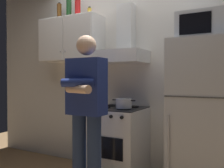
% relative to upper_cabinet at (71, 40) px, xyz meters
% --- Properties ---
extents(back_wall_tiled, '(4.80, 0.10, 2.70)m').
position_rel_upper_cabinet_xyz_m(back_wall_tiled, '(0.85, 0.23, -0.40)').
color(back_wall_tiled, silver).
rests_on(back_wall_tiled, ground_plane).
extents(upper_cabinet, '(0.90, 0.37, 0.60)m').
position_rel_upper_cabinet_xyz_m(upper_cabinet, '(0.00, 0.00, 0.00)').
color(upper_cabinet, white).
extents(stove_oven, '(0.60, 0.62, 0.87)m').
position_rel_upper_cabinet_xyz_m(stove_oven, '(0.80, -0.13, -1.32)').
color(stove_oven, white).
rests_on(stove_oven, ground_plane).
extents(range_hood, '(0.60, 0.44, 0.75)m').
position_rel_upper_cabinet_xyz_m(range_hood, '(0.80, 0.00, -0.15)').
color(range_hood, white).
extents(refrigerator, '(0.60, 0.62, 1.60)m').
position_rel_upper_cabinet_xyz_m(refrigerator, '(1.75, -0.12, -0.95)').
color(refrigerator, silver).
rests_on(refrigerator, ground_plane).
extents(microwave, '(0.48, 0.37, 0.28)m').
position_rel_upper_cabinet_xyz_m(microwave, '(1.75, -0.11, -0.01)').
color(microwave, '#B7BABF').
rests_on(microwave, refrigerator).
extents(person_standing, '(0.38, 0.33, 1.64)m').
position_rel_upper_cabinet_xyz_m(person_standing, '(0.75, -0.73, -0.85)').
color(person_standing, navy).
rests_on(person_standing, ground_plane).
extents(cooking_pot, '(0.28, 0.18, 0.11)m').
position_rel_upper_cabinet_xyz_m(cooking_pot, '(0.93, -0.24, -0.82)').
color(cooking_pot, '#B7BABF').
rests_on(cooking_pot, stove_oven).
extents(bottle_beer_brown, '(0.07, 0.07, 0.26)m').
position_rel_upper_cabinet_xyz_m(bottle_beer_brown, '(-0.24, 0.03, 0.42)').
color(bottle_beer_brown, brown).
rests_on(bottle_beer_brown, upper_cabinet).
extents(bottle_soda_red, '(0.08, 0.08, 0.25)m').
position_rel_upper_cabinet_xyz_m(bottle_soda_red, '(0.12, -0.01, 0.42)').
color(bottle_soda_red, red).
rests_on(bottle_soda_red, upper_cabinet).
extents(bottle_wine_green, '(0.07, 0.07, 0.36)m').
position_rel_upper_cabinet_xyz_m(bottle_wine_green, '(-0.06, 0.03, 0.47)').
color(bottle_wine_green, '#19471E').
rests_on(bottle_wine_green, upper_cabinet).
extents(bottle_spice_jar, '(0.05, 0.05, 0.12)m').
position_rel_upper_cabinet_xyz_m(bottle_spice_jar, '(0.29, 0.02, 0.36)').
color(bottle_spice_jar, gold).
rests_on(bottle_spice_jar, upper_cabinet).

